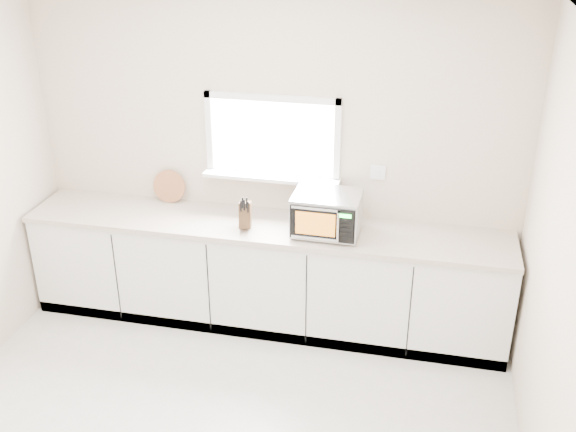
# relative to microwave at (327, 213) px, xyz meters

# --- Properties ---
(back_wall) EXTENTS (4.00, 0.17, 2.70)m
(back_wall) POSITION_rel_microwave_xyz_m (-0.51, 0.36, 0.27)
(back_wall) COLOR beige
(back_wall) RESTS_ON ground
(cabinets) EXTENTS (3.92, 0.60, 0.88)m
(cabinets) POSITION_rel_microwave_xyz_m (-0.51, 0.06, -0.65)
(cabinets) COLOR silver
(cabinets) RESTS_ON ground
(countertop) EXTENTS (3.92, 0.64, 0.04)m
(countertop) POSITION_rel_microwave_xyz_m (-0.51, 0.05, -0.19)
(countertop) COLOR beige
(countertop) RESTS_ON cabinets
(microwave) EXTENTS (0.52, 0.43, 0.33)m
(microwave) POSITION_rel_microwave_xyz_m (0.00, 0.00, 0.00)
(microwave) COLOR black
(microwave) RESTS_ON countertop
(knife_block) EXTENTS (0.13, 0.21, 0.28)m
(knife_block) POSITION_rel_microwave_xyz_m (-0.64, -0.05, -0.05)
(knife_block) COLOR #482E19
(knife_block) RESTS_ON countertop
(cutting_board) EXTENTS (0.28, 0.07, 0.28)m
(cutting_board) POSITION_rel_microwave_xyz_m (-1.41, 0.30, -0.03)
(cutting_board) COLOR #A56740
(cutting_board) RESTS_ON countertop
(coffee_grinder) EXTENTS (0.17, 0.17, 0.24)m
(coffee_grinder) POSITION_rel_microwave_xyz_m (-0.07, 0.03, -0.05)
(coffee_grinder) COLOR #B0B3B8
(coffee_grinder) RESTS_ON countertop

